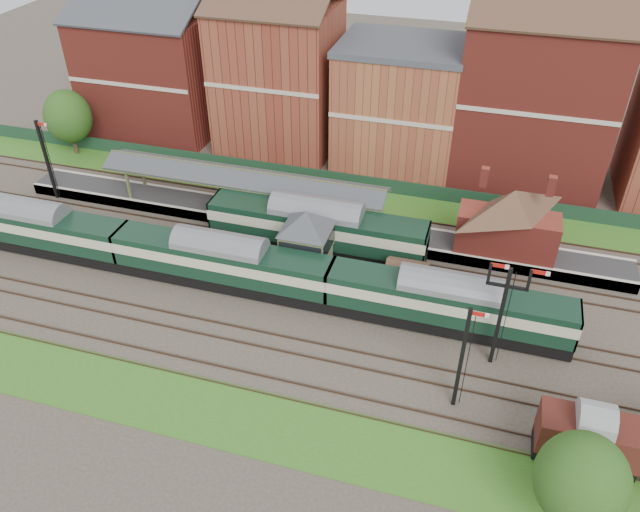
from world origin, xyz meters
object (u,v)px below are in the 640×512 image
(signal_box, at_px, (307,242))
(platform_railcar, at_px, (317,227))
(semaphore_bracket, at_px, (502,310))
(dmu_train, at_px, (222,261))
(goods_van_a, at_px, (589,437))

(signal_box, bearing_deg, platform_railcar, 92.82)
(semaphore_bracket, height_order, dmu_train, semaphore_bracket)
(signal_box, relative_size, goods_van_a, 1.07)
(semaphore_bracket, height_order, platform_railcar, semaphore_bracket)
(goods_van_a, bearing_deg, platform_railcar, 143.29)
(dmu_train, height_order, platform_railcar, platform_railcar)
(dmu_train, bearing_deg, goods_van_a, -18.75)
(dmu_train, xyz_separation_m, platform_railcar, (5.73, 6.50, 0.13))
(dmu_train, distance_m, platform_railcar, 8.66)
(semaphore_bracket, bearing_deg, signal_box, 159.08)
(signal_box, xyz_separation_m, dmu_train, (-5.89, -3.25, -0.83))
(signal_box, distance_m, platform_railcar, 3.33)
(semaphore_bracket, xyz_separation_m, dmu_train, (-20.93, 2.50, -2.27))
(platform_railcar, bearing_deg, dmu_train, -131.39)
(platform_railcar, xyz_separation_m, goods_van_a, (20.79, -15.50, -0.54))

